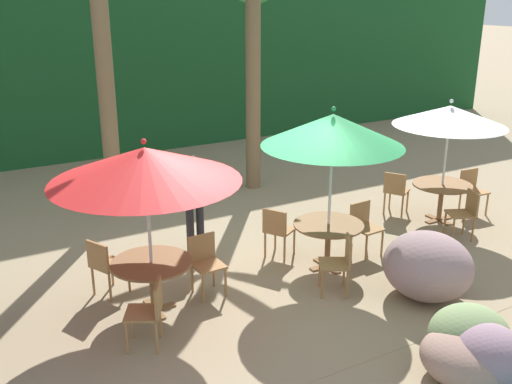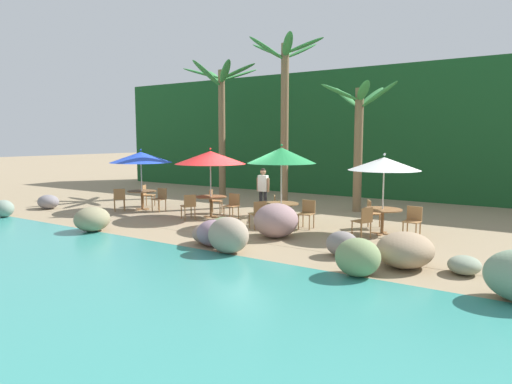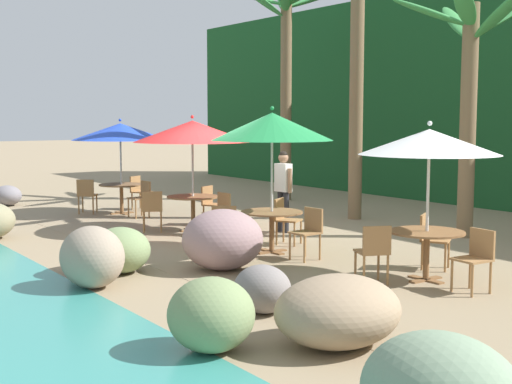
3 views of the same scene
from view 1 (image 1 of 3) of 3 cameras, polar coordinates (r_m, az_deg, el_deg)
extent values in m
plane|color=#937F60|center=(9.06, -1.47, -8.45)|extent=(120.00, 120.00, 0.00)
cube|color=#937F60|center=(9.06, -1.47, -8.43)|extent=(18.00, 5.20, 0.01)
cube|color=#194C23|center=(16.58, -16.83, 14.18)|extent=(28.00, 2.40, 6.00)
ellipsoid|color=gray|center=(7.23, 21.68, -14.55)|extent=(0.85, 0.87, 0.68)
ellipsoid|color=gray|center=(8.72, 16.37, -6.92)|extent=(1.23, 1.30, 0.96)
ellipsoid|color=#788D5B|center=(7.48, 20.04, -13.01)|extent=(0.98, 0.91, 0.71)
ellipsoid|color=#987365|center=(7.19, 19.52, -15.06)|extent=(0.91, 1.00, 0.56)
cylinder|color=silver|center=(7.87, -10.31, -4.35)|extent=(0.04, 0.04, 2.20)
cone|color=red|center=(7.53, -10.75, 2.66)|extent=(2.47, 2.47, 0.44)
sphere|color=red|center=(7.45, -10.89, 4.87)|extent=(0.07, 0.07, 0.07)
cube|color=brown|center=(8.35, -9.86, -11.20)|extent=(0.60, 0.12, 0.03)
cube|color=brown|center=(8.35, -9.86, -11.20)|extent=(0.12, 0.60, 0.03)
cylinder|color=brown|center=(8.18, -10.00, -9.05)|extent=(0.09, 0.09, 0.71)
cylinder|color=brown|center=(8.02, -10.15, -6.81)|extent=(1.10, 1.10, 0.03)
cylinder|color=#9E7042|center=(8.49, -2.98, -8.78)|extent=(0.04, 0.04, 0.45)
cylinder|color=#9E7042|center=(8.34, -5.15, -9.36)|extent=(0.04, 0.04, 0.45)
cylinder|color=#9E7042|center=(8.77, -4.13, -7.84)|extent=(0.04, 0.04, 0.45)
cylinder|color=#9E7042|center=(8.62, -6.25, -8.39)|extent=(0.04, 0.04, 0.45)
cube|color=#9E7042|center=(8.44, -4.67, -7.14)|extent=(0.44, 0.44, 0.03)
cube|color=#9E7042|center=(8.52, -5.33, -5.46)|extent=(0.42, 0.05, 0.42)
cylinder|color=#9E7042|center=(9.04, -13.84, -7.52)|extent=(0.04, 0.04, 0.45)
cylinder|color=#9E7042|center=(8.79, -12.27, -8.17)|extent=(0.04, 0.04, 0.45)
cylinder|color=#9E7042|center=(8.84, -15.58, -8.32)|extent=(0.04, 0.04, 0.45)
cylinder|color=#9E7042|center=(8.59, -14.03, -9.01)|extent=(0.04, 0.04, 0.45)
cube|color=#9E7042|center=(8.71, -14.05, -6.84)|extent=(0.56, 0.56, 0.03)
cube|color=#9E7042|center=(8.51, -15.17, -6.11)|extent=(0.21, 0.39, 0.42)
cylinder|color=#9E7042|center=(7.41, -12.48, -13.75)|extent=(0.04, 0.04, 0.45)
cylinder|color=#9E7042|center=(7.70, -11.99, -12.32)|extent=(0.04, 0.04, 0.45)
cylinder|color=#9E7042|center=(7.35, -9.67, -13.84)|extent=(0.04, 0.04, 0.45)
cylinder|color=#9E7042|center=(7.65, -9.30, -12.39)|extent=(0.04, 0.04, 0.45)
cube|color=#9E7042|center=(7.40, -10.98, -11.49)|extent=(0.57, 0.57, 0.03)
cube|color=#9E7042|center=(7.27, -9.50, -10.20)|extent=(0.23, 0.39, 0.42)
cylinder|color=silver|center=(9.04, 7.20, -0.59)|extent=(0.04, 0.04, 2.33)
cone|color=#238E47|center=(8.75, 7.48, 6.00)|extent=(2.14, 2.14, 0.48)
sphere|color=#238E47|center=(8.68, 7.57, 8.04)|extent=(0.07, 0.07, 0.07)
cube|color=brown|center=(9.49, 6.91, -7.15)|extent=(0.60, 0.12, 0.03)
cube|color=brown|center=(9.49, 6.91, -7.15)|extent=(0.12, 0.60, 0.03)
cylinder|color=brown|center=(9.34, 7.00, -5.20)|extent=(0.09, 0.09, 0.71)
cylinder|color=brown|center=(9.20, 7.08, -3.18)|extent=(1.10, 1.10, 0.03)
cylinder|color=#9E7042|center=(9.94, 12.18, -4.88)|extent=(0.04, 0.04, 0.45)
cylinder|color=#9E7042|center=(9.70, 10.69, -5.38)|extent=(0.04, 0.04, 0.45)
cylinder|color=#9E7042|center=(10.16, 10.75, -4.22)|extent=(0.04, 0.04, 0.45)
cylinder|color=#9E7042|center=(9.93, 9.26, -4.69)|extent=(0.04, 0.04, 0.45)
cube|color=#9E7042|center=(9.84, 10.80, -3.51)|extent=(0.45, 0.45, 0.03)
cube|color=#9E7042|center=(9.90, 10.07, -2.11)|extent=(0.42, 0.07, 0.42)
cylinder|color=#9E7042|center=(9.94, 1.89, -4.42)|extent=(0.04, 0.04, 0.45)
cylinder|color=#9E7042|center=(9.79, 3.74, -4.83)|extent=(0.04, 0.04, 0.45)
cylinder|color=#9E7042|center=(9.65, 0.89, -5.16)|extent=(0.04, 0.04, 0.45)
cylinder|color=#9E7042|center=(9.50, 2.79, -5.59)|extent=(0.04, 0.04, 0.45)
cube|color=#9E7042|center=(9.63, 2.35, -3.69)|extent=(0.58, 0.58, 0.03)
cube|color=#9E7042|center=(9.39, 1.80, -3.00)|extent=(0.25, 0.38, 0.42)
cylinder|color=#9E7042|center=(8.47, 6.44, -8.95)|extent=(0.04, 0.04, 0.45)
cylinder|color=#9E7042|center=(8.78, 6.23, -7.86)|extent=(0.04, 0.04, 0.45)
cylinder|color=#9E7042|center=(8.51, 8.87, -8.92)|extent=(0.04, 0.04, 0.45)
cylinder|color=#9E7042|center=(8.82, 8.56, -7.84)|extent=(0.04, 0.04, 0.45)
cube|color=#9E7042|center=(8.53, 7.59, -6.95)|extent=(0.57, 0.57, 0.03)
cube|color=#9E7042|center=(8.48, 9.00, -5.75)|extent=(0.24, 0.38, 0.42)
cylinder|color=silver|center=(11.44, 17.86, 2.32)|extent=(0.04, 0.04, 2.14)
cone|color=white|center=(11.21, 18.36, 7.07)|extent=(2.04, 2.04, 0.37)
sphere|color=white|center=(11.17, 18.51, 8.40)|extent=(0.07, 0.07, 0.07)
cube|color=brown|center=(11.77, 17.35, -2.60)|extent=(0.60, 0.12, 0.03)
cube|color=brown|center=(11.77, 17.35, -2.60)|extent=(0.12, 0.60, 0.03)
cylinder|color=brown|center=(11.65, 17.52, -0.98)|extent=(0.09, 0.09, 0.71)
cylinder|color=brown|center=(11.54, 17.69, 0.68)|extent=(1.10, 1.10, 0.03)
cylinder|color=#9E7042|center=(12.27, 21.58, -1.15)|extent=(0.04, 0.04, 0.45)
cylinder|color=#9E7042|center=(12.03, 20.39, -1.41)|extent=(0.04, 0.04, 0.45)
cylinder|color=#9E7042|center=(12.50, 20.42, -0.65)|extent=(0.04, 0.04, 0.45)
cylinder|color=#9E7042|center=(12.26, 19.23, -0.89)|extent=(0.04, 0.04, 0.45)
cube|color=#9E7042|center=(12.19, 20.53, 0.04)|extent=(0.45, 0.45, 0.03)
cube|color=#9E7042|center=(12.26, 19.99, 1.18)|extent=(0.42, 0.07, 0.42)
cylinder|color=#9E7042|center=(12.08, 12.90, -0.57)|extent=(0.04, 0.04, 0.45)
cylinder|color=#9E7042|center=(12.00, 14.52, -0.85)|extent=(0.04, 0.04, 0.45)
cylinder|color=#9E7042|center=(11.76, 12.39, -1.08)|extent=(0.04, 0.04, 0.45)
cylinder|color=#9E7042|center=(11.67, 14.05, -1.37)|extent=(0.04, 0.04, 0.45)
cube|color=#9E7042|center=(11.80, 13.55, 0.13)|extent=(0.58, 0.58, 0.03)
cube|color=#9E7042|center=(11.55, 13.35, 0.77)|extent=(0.25, 0.38, 0.42)
cylinder|color=#9E7042|center=(10.75, 18.65, -3.60)|extent=(0.04, 0.04, 0.45)
cylinder|color=#9E7042|center=(11.05, 17.91, -2.90)|extent=(0.04, 0.04, 0.45)
cylinder|color=#9E7042|center=(10.90, 20.36, -3.49)|extent=(0.04, 0.04, 0.45)
cylinder|color=#9E7042|center=(11.20, 19.59, -2.81)|extent=(0.04, 0.04, 0.45)
cube|color=#9E7042|center=(10.89, 19.26, -2.03)|extent=(0.55, 0.55, 0.03)
cube|color=#9E7042|center=(10.91, 20.33, -1.02)|extent=(0.20, 0.40, 0.42)
cylinder|color=brown|center=(11.31, -14.74, 13.83)|extent=(0.32, 0.32, 6.54)
cylinder|color=brown|center=(12.64, -0.29, 10.48)|extent=(0.32, 0.32, 4.60)
cylinder|color=#232328|center=(9.73, -6.41, -3.75)|extent=(0.13, 0.13, 0.86)
cylinder|color=#232328|center=(9.80, -5.45, -3.56)|extent=(0.13, 0.13, 0.86)
cube|color=silver|center=(9.51, -6.08, 0.35)|extent=(0.36, 0.23, 0.58)
cylinder|color=#9E7051|center=(9.45, -7.29, -0.15)|extent=(0.08, 0.08, 0.50)
cylinder|color=#9E7051|center=(9.61, -4.87, 0.28)|extent=(0.08, 0.08, 0.50)
sphere|color=#9E7051|center=(9.39, -6.16, 2.72)|extent=(0.21, 0.21, 0.21)
sphere|color=black|center=(9.38, -6.17, 3.01)|extent=(0.18, 0.18, 0.18)
camera|label=2|loc=(13.33, 82.83, -4.02)|focal=31.70mm
camera|label=3|loc=(15.09, 61.90, 2.14)|focal=49.21mm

